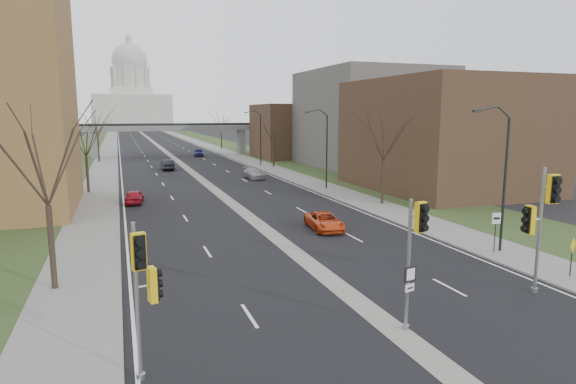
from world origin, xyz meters
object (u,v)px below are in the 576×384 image
signal_pole_left (144,279)px  car_left_near (134,197)px  speed_limit_sign (496,225)px  signal_pole_right (541,213)px  signal_pole_median (415,242)px  car_right_far (199,152)px  car_left_far (167,165)px  car_right_mid (254,173)px  warning_sign (572,252)px  car_right_near (324,221)px

signal_pole_left → car_left_near: signal_pole_left is taller
signal_pole_left → speed_limit_sign: (20.43, 7.45, -1.57)m
signal_pole_right → signal_pole_median: bearing=-163.1°
signal_pole_right → car_left_near: signal_pole_right is taller
signal_pole_right → speed_limit_sign: 6.90m
signal_pole_right → car_right_far: (-3.09, 78.68, -3.15)m
car_left_far → signal_pole_right: bearing=99.4°
car_left_near → car_right_mid: 20.10m
speed_limit_sign → car_left_far: (-14.21, 51.15, -1.02)m
signal_pole_right → car_right_far: bearing=98.3°
warning_sign → car_left_far: 57.82m
car_left_near → car_right_mid: (15.22, 13.13, 0.03)m
car_right_near → signal_pole_median: bearing=-96.8°
warning_sign → car_left_far: (-14.71, 55.91, -0.67)m
car_left_far → car_right_mid: 16.64m
signal_pole_median → car_left_near: bearing=94.1°
warning_sign → car_left_near: warning_sign is taller
warning_sign → car_left_near: bearing=100.5°
speed_limit_sign → car_right_mid: 37.88m
signal_pole_left → car_right_far: signal_pole_left is taller
speed_limit_sign → car_right_far: (-6.08, 72.84, -1.03)m
signal_pole_median → signal_pole_right: size_ratio=0.87×
signal_pole_left → car_right_far: bearing=66.8°
warning_sign → car_right_far: bearing=70.6°
warning_sign → car_right_near: warning_sign is taller
car_right_mid → car_left_near: bearing=-141.9°
signal_pole_right → warning_sign: (3.50, 1.08, -2.47)m
signal_pole_right → warning_sign: bearing=23.1°
signal_pole_left → car_left_far: 58.98m
car_right_near → car_right_far: (1.02, 63.76, 0.13)m
signal_pole_right → car_left_near: 34.79m
signal_pole_median → car_right_near: bearing=65.8°
speed_limit_sign → car_left_near: (-19.79, 24.45, -1.13)m
signal_pole_median → warning_sign: (11.15, 2.55, -2.19)m
car_left_near → car_left_far: size_ratio=0.82×
car_left_far → car_right_near: size_ratio=1.04×
car_left_far → car_right_mid: (9.63, -13.56, -0.09)m
car_right_far → speed_limit_sign: bearing=-77.7°
signal_pole_median → car_right_far: size_ratio=1.18×
signal_pole_right → car_left_far: signal_pole_right is taller
car_right_near → car_right_far: car_right_far is taller
car_left_far → car_right_near: (7.10, -42.06, -0.14)m
signal_pole_median → speed_limit_sign: bearing=22.5°
warning_sign → car_right_mid: size_ratio=0.43×
signal_pole_right → speed_limit_sign: bearing=68.9°
signal_pole_median → car_left_near: signal_pole_median is taller
car_right_near → car_right_far: bearing=94.5°
signal_pole_left → signal_pole_right: (17.44, 1.61, 0.54)m
signal_pole_right → signal_pole_left: bearing=-168.7°
signal_pole_left → car_right_near: 21.41m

